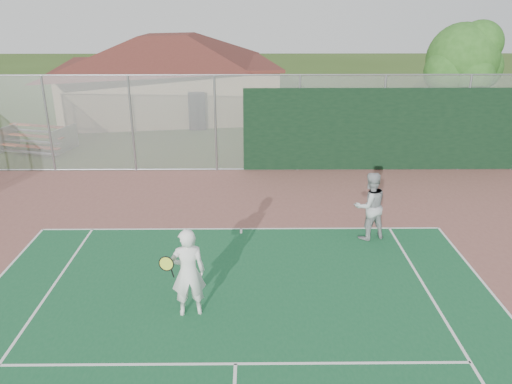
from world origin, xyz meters
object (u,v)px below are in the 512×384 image
(player_white_front, at_px, (188,273))
(player_grey_back, at_px, (370,207))
(tree, at_px, (464,61))
(clubhouse, at_px, (169,67))
(bleachers, at_px, (35,139))

(player_white_front, height_order, player_grey_back, player_white_front)
(tree, distance_m, player_white_front, 17.76)
(player_white_front, bearing_deg, player_grey_back, -152.52)
(player_grey_back, bearing_deg, tree, -138.89)
(clubhouse, relative_size, tree, 2.46)
(clubhouse, height_order, tree, tree)
(bleachers, bearing_deg, tree, 23.75)
(tree, xyz_separation_m, player_grey_back, (-6.34, -10.59, -2.48))
(clubhouse, distance_m, tree, 14.63)
(clubhouse, distance_m, player_white_front, 19.10)
(clubhouse, bearing_deg, bleachers, -131.95)
(bleachers, height_order, player_white_front, player_white_front)
(tree, bearing_deg, bleachers, -173.04)
(clubhouse, relative_size, player_white_front, 6.79)
(clubhouse, bearing_deg, player_white_front, -88.95)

